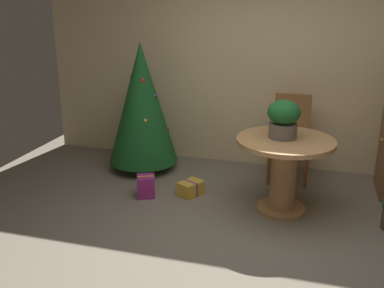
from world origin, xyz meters
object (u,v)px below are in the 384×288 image
Objects in this scene: holiday_tree at (142,103)px; gift_box_purple at (146,186)px; round_dining_table at (284,164)px; flower_vase at (283,118)px; wooden_chair_far at (291,133)px; gift_box_gold at (191,188)px.

holiday_tree is 6.48× the size of gift_box_purple.
flower_vase is at bearing 141.01° from round_dining_table.
round_dining_table is 2.55× the size of flower_vase.
wooden_chair_far is (0.00, 0.90, 0.07)m from round_dining_table.
gift_box_purple is (-1.48, -0.96, -0.46)m from wooden_chair_far.
holiday_tree is (-1.82, 0.73, 0.35)m from round_dining_table.
holiday_tree reaches higher than flower_vase.
gift_box_purple is at bearing -177.82° from round_dining_table.
flower_vase is 0.24× the size of holiday_tree.
wooden_chair_far is (0.04, 0.87, -0.40)m from flower_vase.
flower_vase reaches higher than wooden_chair_far.
gift_box_gold is at bearing 173.65° from round_dining_table.
round_dining_table is 3.93× the size of gift_box_purple.
gift_box_purple is at bearing -66.70° from holiday_tree.
flower_vase is at bearing -21.48° from holiday_tree.
gift_box_gold is at bearing 175.27° from flower_vase.
flower_vase is 1.68m from gift_box_purple.
flower_vase reaches higher than gift_box_gold.
round_dining_table is 1.10m from gift_box_gold.
flower_vase reaches higher than gift_box_purple.
gift_box_purple is (-0.47, -0.17, 0.04)m from gift_box_gold.
wooden_chair_far reaches higher than gift_box_gold.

